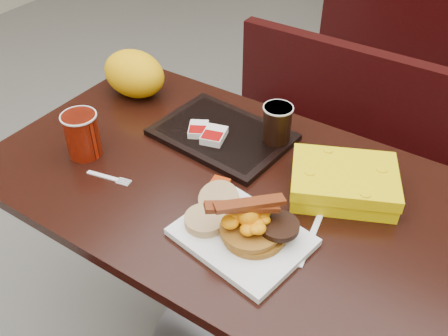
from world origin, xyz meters
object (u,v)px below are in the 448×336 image
Objects in this scene: platter at (242,237)px; clamshell at (344,182)px; table_near at (230,280)px; bench_near_n at (330,158)px; paper_bag at (134,74)px; hashbrown_sleeve_right at (214,135)px; pancake_stack at (254,231)px; knife at (310,239)px; tray at (222,135)px; coffee_cup_far at (277,124)px; hashbrown_sleeve_left at (198,129)px; fork at (103,176)px; coffee_cup_near at (82,135)px; bench_far_s at (424,42)px.

platter is 1.10× the size of clamshell.
table_near is 0.70m from bench_near_n.
platter is at bearing -29.55° from paper_bag.
pancake_stack is at bearing -57.84° from hashbrown_sleeve_right.
tray is (-0.36, 0.21, 0.01)m from knife.
knife is at bearing -48.58° from coffee_cup_far.
hashbrown_sleeve_left is 0.67× the size of coffee_cup_far.
knife is (0.10, 0.07, -0.03)m from pancake_stack.
clamshell is 0.70m from paper_bag.
fork is 0.46m from coffee_cup_far.
pancake_stack reaches higher than table_near.
pancake_stack is at bearing -8.75° from fork.
clamshell is 1.22× the size of paper_bag.
knife reaches higher than bench_near_n.
coffee_cup_near is at bearing 175.49° from clamshell.
platter is (0.12, -0.14, 0.38)m from table_near.
coffee_cup_near reaches higher than table_near.
pancake_stack is at bearing -135.71° from clamshell.
bench_near_n is 10.04× the size of coffee_cup_far.
fork is (-0.27, -0.86, 0.39)m from bench_near_n.
table_near is at bearing 137.05° from pancake_stack.
platter is 0.36m from coffee_cup_far.
tray reaches higher than table_near.
paper_bag is (-0.70, 0.25, 0.07)m from knife.
paper_bag reaches higher than tray.
clamshell is at bearing -14.75° from hashbrown_sleeve_right.
table_near is 17.94× the size of hashbrown_sleeve_left.
fork is 0.49× the size of clamshell.
clamshell reaches higher than bench_near_n.
coffee_cup_near is 0.33m from hashbrown_sleeve_right.
hashbrown_sleeve_right is 0.35m from paper_bag.
pancake_stack is at bearing -68.68° from coffee_cup_far.
hashbrown_sleeve_right reaches higher than bench_far_s.
bench_near_n is at bearing 90.00° from table_near.
coffee_cup_far is at bearing 116.94° from platter.
table_near is 0.48m from coffee_cup_far.
bench_near_n is at bearing 48.31° from paper_bag.
bench_far_s is at bearing 94.05° from pancake_stack.
fork is at bearing -139.56° from hashbrown_sleeve_left.
coffee_cup_near is at bearing -174.05° from platter.
table_near is 1.20× the size of bench_far_s.
coffee_cup_far reaches higher than bench_near_n.
platter is 2.24× the size of fork.
paper_bag is at bearing 135.93° from hashbrown_sleeve_left.
bench_near_n is 2.89× the size of tray.
bench_far_s is 2.02m from knife.
coffee_cup_far reaches higher than tray.
coffee_cup_near reaches higher than fork.
clamshell is (0.36, -0.03, 0.02)m from tray.
coffee_cup_near reaches higher than hashbrown_sleeve_right.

